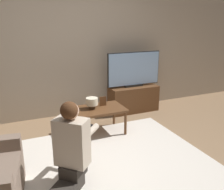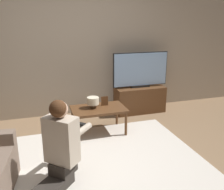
{
  "view_description": "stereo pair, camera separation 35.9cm",
  "coord_description": "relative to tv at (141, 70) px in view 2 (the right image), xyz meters",
  "views": [
    {
      "loc": [
        -1.06,
        -2.46,
        1.73
      ],
      "look_at": [
        0.3,
        0.7,
        0.67
      ],
      "focal_mm": 40.0,
      "sensor_mm": 36.0,
      "label": 1
    },
    {
      "loc": [
        -0.73,
        -2.58,
        1.73
      ],
      "look_at": [
        0.3,
        0.7,
        0.67
      ],
      "focal_mm": 40.0,
      "sensor_mm": 36.0,
      "label": 2
    }
  ],
  "objects": [
    {
      "name": "ground_plane",
      "position": [
        -1.13,
        -1.59,
        -0.82
      ],
      "size": [
        10.0,
        10.0,
        0.0
      ],
      "primitive_type": "plane",
      "color": "#896B4C"
    },
    {
      "name": "wall_back",
      "position": [
        -1.13,
        0.34,
        0.48
      ],
      "size": [
        10.0,
        0.06,
        2.6
      ],
      "color": "tan",
      "rests_on": "ground_plane"
    },
    {
      "name": "rug",
      "position": [
        -1.13,
        -1.59,
        -0.82
      ],
      "size": [
        2.46,
        2.21,
        0.02
      ],
      "color": "silver",
      "rests_on": "ground_plane"
    },
    {
      "name": "tv_stand",
      "position": [
        0.0,
        -0.0,
        -0.58
      ],
      "size": [
        0.94,
        0.37,
        0.49
      ],
      "color": "brown",
      "rests_on": "ground_plane"
    },
    {
      "name": "tv",
      "position": [
        0.0,
        0.0,
        0.0
      ],
      "size": [
        1.06,
        0.08,
        0.65
      ],
      "color": "black",
      "rests_on": "tv_stand"
    },
    {
      "name": "coffee_table",
      "position": [
        -0.99,
        -0.69,
        -0.45
      ],
      "size": [
        0.82,
        0.52,
        0.42
      ],
      "color": "brown",
      "rests_on": "ground_plane"
    },
    {
      "name": "person_kneeling",
      "position": [
        -1.67,
        -1.79,
        -0.35
      ],
      "size": [
        0.71,
        0.74,
        0.94
      ],
      "rotation": [
        0.0,
        0.0,
        2.39
      ],
      "color": "#332D28",
      "rests_on": "rug"
    },
    {
      "name": "picture_frame",
      "position": [
        -0.86,
        -0.61,
        -0.33
      ],
      "size": [
        0.11,
        0.01,
        0.15
      ],
      "color": "brown",
      "rests_on": "coffee_table"
    },
    {
      "name": "table_lamp",
      "position": [
        -1.06,
        -0.66,
        -0.3
      ],
      "size": [
        0.18,
        0.18,
        0.17
      ],
      "color": "#4C3823",
      "rests_on": "coffee_table"
    }
  ]
}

